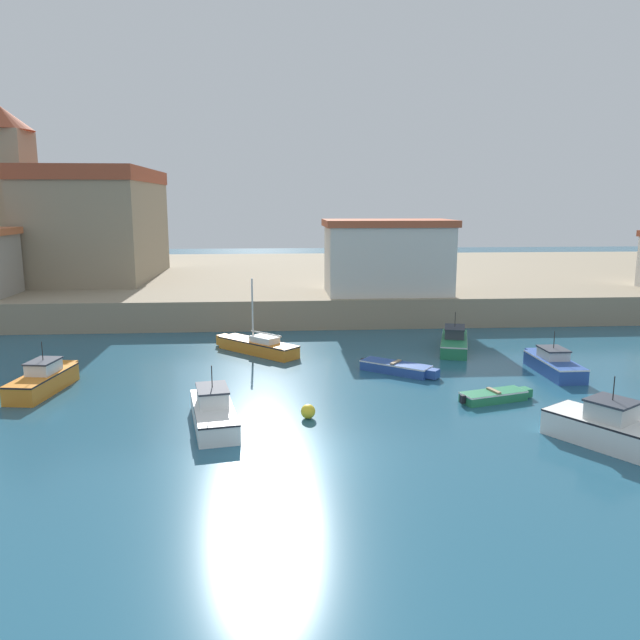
{
  "coord_description": "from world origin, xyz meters",
  "views": [
    {
      "loc": [
        -0.38,
        -20.94,
        8.87
      ],
      "look_at": [
        2.24,
        15.06,
        2.0
      ],
      "focal_mm": 35.0,
      "sensor_mm": 36.0,
      "label": 1
    }
  ],
  "objects_px": {
    "dinghy_green_2": "(495,395)",
    "motorboat_white_3": "(213,410)",
    "mooring_buoy": "(308,411)",
    "church": "(86,219)",
    "motorboat_green_1": "(454,341)",
    "motorboat_white_5": "(610,429)",
    "motorboat_orange_6": "(44,380)",
    "harbor_shed_near_wharf": "(388,256)",
    "dinghy_blue_0": "(397,367)",
    "sailboat_orange_4": "(257,346)",
    "motorboat_blue_7": "(553,363)"
  },
  "relations": [
    {
      "from": "dinghy_blue_0",
      "to": "sailboat_orange_4",
      "type": "height_order",
      "value": "sailboat_orange_4"
    },
    {
      "from": "dinghy_blue_0",
      "to": "harbor_shed_near_wharf",
      "type": "relative_size",
      "value": 0.41
    },
    {
      "from": "motorboat_green_1",
      "to": "harbor_shed_near_wharf",
      "type": "xyz_separation_m",
      "value": [
        -2.48,
        9.52,
        4.34
      ]
    },
    {
      "from": "motorboat_white_5",
      "to": "mooring_buoy",
      "type": "height_order",
      "value": "motorboat_white_5"
    },
    {
      "from": "motorboat_white_3",
      "to": "motorboat_orange_6",
      "type": "bearing_deg",
      "value": 149.18
    },
    {
      "from": "motorboat_white_5",
      "to": "motorboat_orange_6",
      "type": "bearing_deg",
      "value": 160.12
    },
    {
      "from": "church",
      "to": "harbor_shed_near_wharf",
      "type": "relative_size",
      "value": 1.75
    },
    {
      "from": "dinghy_green_2",
      "to": "motorboat_blue_7",
      "type": "xyz_separation_m",
      "value": [
        4.66,
        4.36,
        0.25
      ]
    },
    {
      "from": "sailboat_orange_4",
      "to": "mooring_buoy",
      "type": "xyz_separation_m",
      "value": [
        2.41,
        -11.61,
        -0.15
      ]
    },
    {
      "from": "dinghy_blue_0",
      "to": "motorboat_blue_7",
      "type": "relative_size",
      "value": 0.76
    },
    {
      "from": "dinghy_blue_0",
      "to": "motorboat_green_1",
      "type": "relative_size",
      "value": 0.64
    },
    {
      "from": "dinghy_green_2",
      "to": "sailboat_orange_4",
      "type": "height_order",
      "value": "sailboat_orange_4"
    },
    {
      "from": "motorboat_white_3",
      "to": "motorboat_white_5",
      "type": "bearing_deg",
      "value": -12.84
    },
    {
      "from": "motorboat_white_3",
      "to": "sailboat_orange_4",
      "type": "relative_size",
      "value": 1.11
    },
    {
      "from": "dinghy_green_2",
      "to": "motorboat_white_3",
      "type": "distance_m",
      "value": 12.6
    },
    {
      "from": "motorboat_white_5",
      "to": "harbor_shed_near_wharf",
      "type": "distance_m",
      "value": 25.57
    },
    {
      "from": "harbor_shed_near_wharf",
      "to": "dinghy_green_2",
      "type": "bearing_deg",
      "value": -85.67
    },
    {
      "from": "motorboat_white_5",
      "to": "motorboat_orange_6",
      "type": "xyz_separation_m",
      "value": [
        -23.24,
        8.4,
        -0.08
      ]
    },
    {
      "from": "motorboat_white_3",
      "to": "church",
      "type": "distance_m",
      "value": 36.39
    },
    {
      "from": "dinghy_green_2",
      "to": "sailboat_orange_4",
      "type": "distance_m",
      "value": 14.78
    },
    {
      "from": "motorboat_white_5",
      "to": "motorboat_white_3",
      "type": "bearing_deg",
      "value": 167.16
    },
    {
      "from": "dinghy_blue_0",
      "to": "motorboat_white_3",
      "type": "relative_size",
      "value": 0.68
    },
    {
      "from": "sailboat_orange_4",
      "to": "harbor_shed_near_wharf",
      "type": "relative_size",
      "value": 0.54
    },
    {
      "from": "motorboat_blue_7",
      "to": "mooring_buoy",
      "type": "distance_m",
      "value": 14.55
    },
    {
      "from": "motorboat_white_3",
      "to": "mooring_buoy",
      "type": "relative_size",
      "value": 9.4
    },
    {
      "from": "harbor_shed_near_wharf",
      "to": "motorboat_white_5",
      "type": "bearing_deg",
      "value": -81.18
    },
    {
      "from": "dinghy_green_2",
      "to": "church",
      "type": "relative_size",
      "value": 0.22
    },
    {
      "from": "motorboat_orange_6",
      "to": "sailboat_orange_4",
      "type": "bearing_deg",
      "value": 35.0
    },
    {
      "from": "motorboat_blue_7",
      "to": "church",
      "type": "xyz_separation_m",
      "value": [
        -31.18,
        26.45,
        6.88
      ]
    },
    {
      "from": "harbor_shed_near_wharf",
      "to": "motorboat_white_3",
      "type": "bearing_deg",
      "value": -116.94
    },
    {
      "from": "church",
      "to": "harbor_shed_near_wharf",
      "type": "height_order",
      "value": "church"
    },
    {
      "from": "motorboat_blue_7",
      "to": "harbor_shed_near_wharf",
      "type": "bearing_deg",
      "value": 112.06
    },
    {
      "from": "motorboat_green_1",
      "to": "motorboat_white_3",
      "type": "height_order",
      "value": "motorboat_white_3"
    },
    {
      "from": "dinghy_blue_0",
      "to": "sailboat_orange_4",
      "type": "xyz_separation_m",
      "value": [
        -7.48,
        4.96,
        0.16
      ]
    },
    {
      "from": "sailboat_orange_4",
      "to": "motorboat_blue_7",
      "type": "bearing_deg",
      "value": -19.52
    },
    {
      "from": "motorboat_white_5",
      "to": "dinghy_green_2",
      "type": "bearing_deg",
      "value": 113.78
    },
    {
      "from": "dinghy_green_2",
      "to": "motorboat_white_3",
      "type": "height_order",
      "value": "motorboat_white_3"
    },
    {
      "from": "mooring_buoy",
      "to": "harbor_shed_near_wharf",
      "type": "height_order",
      "value": "harbor_shed_near_wharf"
    },
    {
      "from": "motorboat_green_1",
      "to": "dinghy_green_2",
      "type": "xyz_separation_m",
      "value": [
        -1.0,
        -9.99,
        -0.26
      ]
    },
    {
      "from": "motorboat_orange_6",
      "to": "church",
      "type": "xyz_separation_m",
      "value": [
        -5.66,
        27.82,
        6.81
      ]
    },
    {
      "from": "motorboat_blue_7",
      "to": "mooring_buoy",
      "type": "relative_size",
      "value": 8.39
    },
    {
      "from": "dinghy_green_2",
      "to": "harbor_shed_near_wharf",
      "type": "distance_m",
      "value": 20.1
    },
    {
      "from": "motorboat_green_1",
      "to": "motorboat_white_5",
      "type": "xyz_separation_m",
      "value": [
        1.38,
        -15.4,
        0.14
      ]
    },
    {
      "from": "dinghy_blue_0",
      "to": "church",
      "type": "relative_size",
      "value": 0.24
    },
    {
      "from": "mooring_buoy",
      "to": "motorboat_orange_6",
      "type": "bearing_deg",
      "value": 159.09
    },
    {
      "from": "motorboat_white_3",
      "to": "motorboat_orange_6",
      "type": "xyz_separation_m",
      "value": [
        -8.42,
        5.02,
        0.02
      ]
    },
    {
      "from": "dinghy_green_2",
      "to": "mooring_buoy",
      "type": "bearing_deg",
      "value": -168.68
    },
    {
      "from": "motorboat_blue_7",
      "to": "motorboat_white_3",
      "type": "bearing_deg",
      "value": -159.46
    },
    {
      "from": "motorboat_green_1",
      "to": "motorboat_white_5",
      "type": "relative_size",
      "value": 1.22
    },
    {
      "from": "dinghy_green_2",
      "to": "mooring_buoy",
      "type": "height_order",
      "value": "mooring_buoy"
    }
  ]
}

